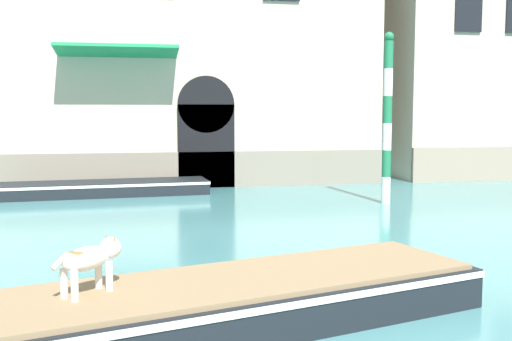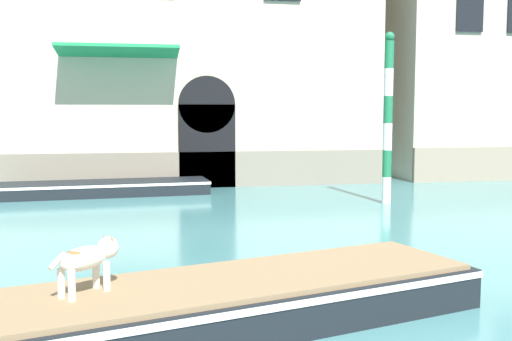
{
  "view_description": "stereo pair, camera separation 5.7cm",
  "coord_description": "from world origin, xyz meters",
  "px_view_note": "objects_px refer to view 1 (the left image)",
  "views": [
    {
      "loc": [
        1.43,
        0.12,
        2.53
      ],
      "look_at": [
        4.01,
        13.36,
        1.2
      ],
      "focal_mm": 42.0,
      "sensor_mm": 36.0,
      "label": 1
    },
    {
      "loc": [
        1.48,
        0.11,
        2.53
      ],
      "look_at": [
        4.01,
        13.36,
        1.2
      ],
      "focal_mm": 42.0,
      "sensor_mm": 36.0,
      "label": 2
    }
  ],
  "objects_px": {
    "dog_on_deck": "(91,258)",
    "boat_moored_near_palazzo": "(104,188)",
    "boat_foreground": "(163,311)",
    "mooring_pole_0": "(387,118)"
  },
  "relations": [
    {
      "from": "dog_on_deck",
      "to": "boat_moored_near_palazzo",
      "type": "height_order",
      "value": "dog_on_deck"
    },
    {
      "from": "boat_foreground",
      "to": "boat_moored_near_palazzo",
      "type": "relative_size",
      "value": 1.3
    },
    {
      "from": "boat_foreground",
      "to": "dog_on_deck",
      "type": "height_order",
      "value": "dog_on_deck"
    },
    {
      "from": "boat_moored_near_palazzo",
      "to": "dog_on_deck",
      "type": "bearing_deg",
      "value": -91.92
    },
    {
      "from": "boat_foreground",
      "to": "dog_on_deck",
      "type": "xyz_separation_m",
      "value": [
        -0.76,
        -0.03,
        0.65
      ]
    },
    {
      "from": "dog_on_deck",
      "to": "boat_moored_near_palazzo",
      "type": "distance_m",
      "value": 12.02
    },
    {
      "from": "boat_moored_near_palazzo",
      "to": "mooring_pole_0",
      "type": "distance_m",
      "value": 8.62
    },
    {
      "from": "boat_foreground",
      "to": "mooring_pole_0",
      "type": "height_order",
      "value": "mooring_pole_0"
    },
    {
      "from": "mooring_pole_0",
      "to": "boat_foreground",
      "type": "bearing_deg",
      "value": -126.21
    },
    {
      "from": "boat_foreground",
      "to": "boat_moored_near_palazzo",
      "type": "distance_m",
      "value": 12.02
    }
  ]
}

